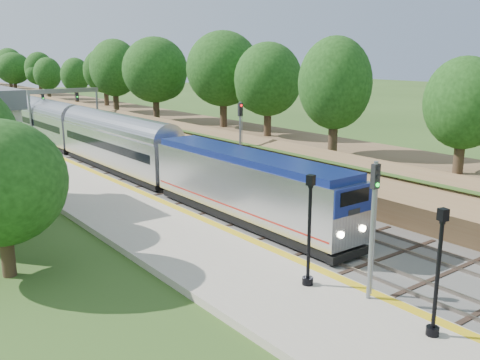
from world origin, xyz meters
TOP-DOWN VIEW (x-y plane):
  - trackbed at (2.00, 60.00)m, footprint 9.50×170.00m
  - platform at (-5.20, 16.00)m, footprint 6.40×68.00m
  - yellow_stripe at (-2.35, 16.00)m, footprint 0.55×68.00m
  - embankment at (10.35, 60.00)m, footprint 10.64×170.00m
  - signal_gantry at (2.47, 54.99)m, footprint 8.40×0.38m
  - trees_behind_platform at (-11.17, 20.67)m, footprint 7.82×53.32m
  - train at (0.00, 54.39)m, footprint 2.80×93.37m
  - lamppost_mid at (-3.43, 1.89)m, footprint 0.47×0.47m
  - lamppost_far at (-3.94, 7.69)m, footprint 0.48×0.48m
  - signal_platform at (-2.90, 5.21)m, footprint 0.34×0.27m
  - signal_farside at (6.20, 25.80)m, footprint 0.35×0.28m

SIDE VIEW (x-z plane):
  - trackbed at x=2.00m, z-range -0.07..0.21m
  - platform at x=-5.20m, z-range 0.00..0.38m
  - yellow_stripe at x=-2.35m, z-range 0.38..0.39m
  - embankment at x=10.35m, z-range -3.89..7.80m
  - train at x=0.00m, z-range 0.08..4.20m
  - lamppost_mid at x=-3.43m, z-range 0.13..4.83m
  - lamppost_far at x=-3.94m, z-range 0.12..5.01m
  - signal_platform at x=-2.90m, z-range 1.04..6.77m
  - signal_farside at x=6.20m, z-range 0.83..7.22m
  - trees_behind_platform at x=-11.17m, z-range 0.93..8.14m
  - signal_gantry at x=2.47m, z-range 1.72..7.92m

